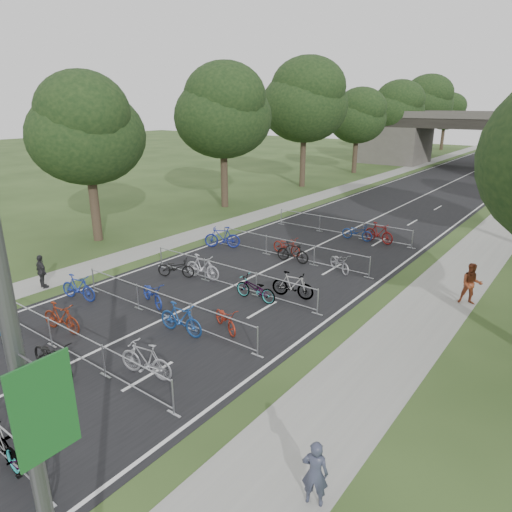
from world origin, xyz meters
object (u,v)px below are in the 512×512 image
at_px(lamppost, 38,466).
at_px(pedestrian_b, 471,284).
at_px(pedestrian_c, 42,272).
at_px(pedestrian_a, 315,473).
at_px(overpass_bridge, 484,141).

relative_size(lamppost, pedestrian_b, 4.61).
bearing_deg(pedestrian_c, pedestrian_a, 175.97).
xyz_separation_m(lamppost, pedestrian_b, (0.87, 17.74, -3.39)).
bearing_deg(lamppost, overpass_bridge, 97.53).
relative_size(pedestrian_a, pedestrian_c, 0.98).
bearing_deg(pedestrian_c, pedestrian_b, -142.13).
height_order(overpass_bridge, pedestrian_c, overpass_bridge).
relative_size(lamppost, pedestrian_a, 5.29).
height_order(pedestrian_a, pedestrian_b, pedestrian_b).
bearing_deg(pedestrian_c, lamppost, 158.74).
bearing_deg(lamppost, pedestrian_c, 152.61).
xyz_separation_m(pedestrian_b, pedestrian_c, (-16.00, -9.90, -0.10)).
distance_m(pedestrian_a, pedestrian_c, 16.16).
bearing_deg(pedestrian_a, overpass_bridge, -100.74).
bearing_deg(pedestrian_b, overpass_bridge, 79.84).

